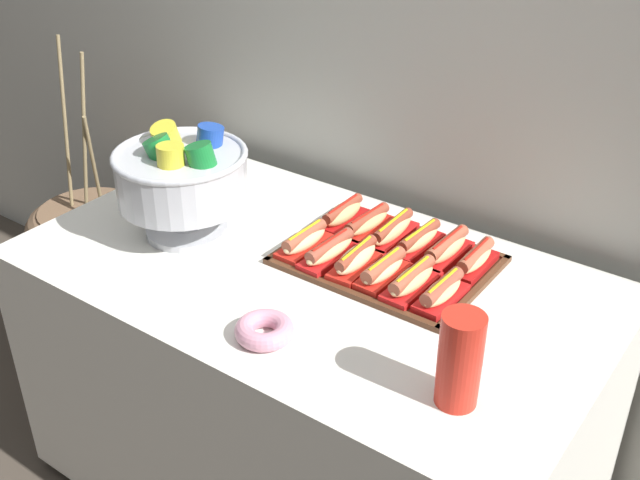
% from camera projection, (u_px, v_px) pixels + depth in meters
% --- Properties ---
extents(buffet_table, '(1.40, 0.80, 0.75)m').
position_uv_depth(buffet_table, '(311.00, 384.00, 2.02)').
color(buffet_table, white).
rests_on(buffet_table, ground_plane).
extents(floor_vase, '(0.49, 0.49, 1.09)m').
position_uv_depth(floor_vase, '(99.00, 276.00, 2.72)').
color(floor_vase, brown).
rests_on(floor_vase, ground_plane).
extents(serving_tray, '(0.48, 0.36, 0.01)m').
position_uv_depth(serving_tray, '(388.00, 261.00, 1.87)').
color(serving_tray, '#56331E').
rests_on(serving_tray, buffet_table).
extents(hot_dog_0, '(0.07, 0.16, 0.06)m').
position_uv_depth(hot_dog_0, '(305.00, 241.00, 1.89)').
color(hot_dog_0, red).
rests_on(hot_dog_0, serving_tray).
extents(hot_dog_1, '(0.07, 0.18, 0.06)m').
position_uv_depth(hot_dog_1, '(330.00, 251.00, 1.85)').
color(hot_dog_1, red).
rests_on(hot_dog_1, serving_tray).
extents(hot_dog_2, '(0.08, 0.17, 0.06)m').
position_uv_depth(hot_dog_2, '(356.00, 260.00, 1.81)').
color(hot_dog_2, red).
rests_on(hot_dog_2, serving_tray).
extents(hot_dog_3, '(0.07, 0.16, 0.06)m').
position_uv_depth(hot_dog_3, '(383.00, 270.00, 1.77)').
color(hot_dog_3, red).
rests_on(hot_dog_3, serving_tray).
extents(hot_dog_4, '(0.07, 0.17, 0.06)m').
position_uv_depth(hot_dog_4, '(412.00, 281.00, 1.74)').
color(hot_dog_4, red).
rests_on(hot_dog_4, serving_tray).
extents(hot_dog_5, '(0.07, 0.15, 0.06)m').
position_uv_depth(hot_dog_5, '(442.00, 292.00, 1.70)').
color(hot_dog_5, red).
rests_on(hot_dog_5, serving_tray).
extents(hot_dog_6, '(0.07, 0.16, 0.06)m').
position_uv_depth(hot_dog_6, '(343.00, 214.00, 2.00)').
color(hot_dog_6, '#B21414').
rests_on(hot_dog_6, serving_tray).
extents(hot_dog_7, '(0.08, 0.17, 0.06)m').
position_uv_depth(hot_dog_7, '(367.00, 223.00, 1.96)').
color(hot_dog_7, red).
rests_on(hot_dog_7, serving_tray).
extents(hot_dog_8, '(0.06, 0.18, 0.06)m').
position_uv_depth(hot_dog_8, '(393.00, 231.00, 1.93)').
color(hot_dog_8, red).
rests_on(hot_dog_8, serving_tray).
extents(hot_dog_9, '(0.07, 0.17, 0.06)m').
position_uv_depth(hot_dog_9, '(419.00, 240.00, 1.89)').
color(hot_dog_9, red).
rests_on(hot_dog_9, serving_tray).
extents(hot_dog_10, '(0.07, 0.18, 0.06)m').
position_uv_depth(hot_dog_10, '(446.00, 249.00, 1.85)').
color(hot_dog_10, red).
rests_on(hot_dog_10, serving_tray).
extents(hot_dog_11, '(0.06, 0.16, 0.06)m').
position_uv_depth(hot_dog_11, '(475.00, 260.00, 1.81)').
color(hot_dog_11, '#B21414').
rests_on(hot_dog_11, serving_tray).
extents(punch_bowl, '(0.33, 0.33, 0.28)m').
position_uv_depth(punch_bowl, '(182.00, 176.00, 1.91)').
color(punch_bowl, silver).
rests_on(punch_bowl, buffet_table).
extents(cup_stack, '(0.08, 0.08, 0.19)m').
position_uv_depth(cup_stack, '(460.00, 360.00, 1.40)').
color(cup_stack, red).
rests_on(cup_stack, buffet_table).
extents(donut, '(0.13, 0.13, 0.04)m').
position_uv_depth(donut, '(265.00, 330.00, 1.60)').
color(donut, pink).
rests_on(donut, buffet_table).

